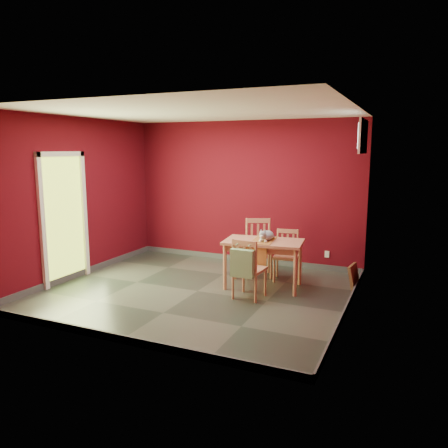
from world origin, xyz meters
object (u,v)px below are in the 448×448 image
at_px(chair_far_right, 286,255).
at_px(picture_frame, 354,277).
at_px(chair_far_left, 258,247).
at_px(dining_table, 263,246).
at_px(chair_near, 248,268).
at_px(cat, 267,234).
at_px(tote_bag, 242,263).

height_order(chair_far_right, picture_frame, chair_far_right).
bearing_deg(chair_far_left, dining_table, -64.28).
bearing_deg(chair_near, chair_far_left, 102.43).
relative_size(dining_table, chair_far_right, 1.53).
xyz_separation_m(chair_far_left, cat, (0.33, -0.58, 0.36)).
height_order(cat, picture_frame, cat).
height_order(chair_near, tote_bag, chair_near).
bearing_deg(chair_far_left, picture_frame, -3.37).
bearing_deg(cat, picture_frame, 1.23).
relative_size(chair_near, tote_bag, 1.92).
distance_m(dining_table, chair_far_right, 0.63).
height_order(chair_far_left, chair_near, chair_far_left).
distance_m(chair_far_left, picture_frame, 1.66).
height_order(dining_table, picture_frame, dining_table).
bearing_deg(cat, tote_bag, -114.67).
height_order(chair_far_left, chair_far_right, chair_far_left).
xyz_separation_m(chair_far_left, chair_far_right, (0.52, -0.07, -0.07)).
height_order(chair_far_left, picture_frame, chair_far_left).
relative_size(cat, picture_frame, 1.09).
bearing_deg(dining_table, tote_bag, -92.78).
bearing_deg(cat, chair_far_right, 51.00).
relative_size(dining_table, chair_far_left, 1.31).
xyz_separation_m(cat, picture_frame, (1.29, 0.48, -0.67)).
xyz_separation_m(chair_far_right, picture_frame, (1.11, -0.03, -0.24)).
bearing_deg(chair_far_left, cat, -60.15).
bearing_deg(picture_frame, tote_bag, -136.05).
bearing_deg(tote_bag, dining_table, 87.22).
relative_size(tote_bag, cat, 1.09).
height_order(chair_near, picture_frame, chair_near).
xyz_separation_m(chair_near, picture_frame, (1.36, 1.10, -0.27)).
bearing_deg(chair_far_right, cat, -109.67).
bearing_deg(chair_far_right, tote_bag, -100.97).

